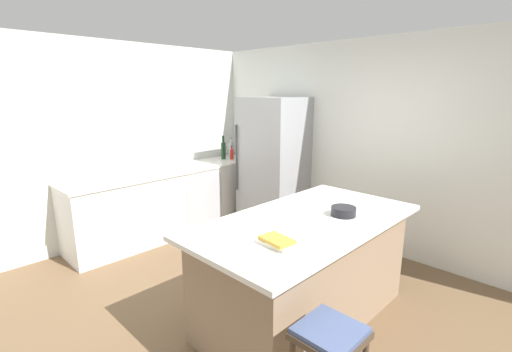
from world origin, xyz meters
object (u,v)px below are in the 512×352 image
at_px(sink_faucet, 144,161).
at_px(hot_sauce_bottle, 232,154).
at_px(cookbook_stack, 277,242).
at_px(wine_bottle, 223,150).
at_px(bar_stool, 329,347).
at_px(kitchen_island, 305,268).
at_px(whiskey_bottle, 241,151).
at_px(mixing_bowl, 343,211).
at_px(soda_bottle, 231,150).
at_px(refrigerator, 273,164).

bearing_deg(sink_faucet, hot_sauce_bottle, 86.16).
bearing_deg(cookbook_stack, wine_bottle, 145.91).
xyz_separation_m(bar_stool, cookbook_stack, (-0.58, 0.19, 0.41)).
bearing_deg(kitchen_island, wine_bottle, 153.44).
bearing_deg(bar_stool, hot_sauce_bottle, 146.43).
height_order(hot_sauce_bottle, wine_bottle, wine_bottle).
bearing_deg(whiskey_bottle, bar_stool, -35.85).
height_order(hot_sauce_bottle, mixing_bowl, hot_sauce_bottle).
height_order(whiskey_bottle, mixing_bowl, whiskey_bottle).
relative_size(hot_sauce_bottle, cookbook_stack, 0.85).
bearing_deg(soda_bottle, cookbook_stack, -36.34).
relative_size(hot_sauce_bottle, wine_bottle, 0.57).
xyz_separation_m(sink_faucet, wine_bottle, (0.00, 1.36, -0.01)).
relative_size(whiskey_bottle, wine_bottle, 0.75).
xyz_separation_m(soda_bottle, hot_sauce_bottle, (0.12, -0.09, -0.04)).
bearing_deg(hot_sauce_bottle, refrigerator, 2.94).
bearing_deg(refrigerator, hot_sauce_bottle, -177.06).
bearing_deg(soda_bottle, refrigerator, -2.76).
bearing_deg(mixing_bowl, whiskey_bottle, 154.30).
bearing_deg(kitchen_island, whiskey_bottle, 147.74).
relative_size(wine_bottle, cookbook_stack, 1.49).
height_order(refrigerator, soda_bottle, refrigerator).
relative_size(refrigerator, mixing_bowl, 8.81).
xyz_separation_m(wine_bottle, mixing_bowl, (2.78, -1.01, -0.10)).
distance_m(bar_stool, wine_bottle, 3.97).
relative_size(whiskey_bottle, hot_sauce_bottle, 1.31).
xyz_separation_m(kitchen_island, cookbook_stack, (0.17, -0.58, 0.49)).
bearing_deg(hot_sauce_bottle, wine_bottle, -136.53).
height_order(bar_stool, wine_bottle, wine_bottle).
xyz_separation_m(hot_sauce_bottle, wine_bottle, (-0.10, -0.09, 0.07)).
bearing_deg(sink_faucet, bar_stool, -11.91).
distance_m(sink_faucet, soda_bottle, 1.54).
height_order(kitchen_island, mixing_bowl, mixing_bowl).
bearing_deg(soda_bottle, mixing_bowl, -23.02).
relative_size(sink_faucet, wine_bottle, 0.80).
relative_size(kitchen_island, hot_sauce_bottle, 9.76).
bearing_deg(soda_bottle, whiskey_bottle, 38.90).
distance_m(soda_bottle, hot_sauce_bottle, 0.16).
xyz_separation_m(bar_stool, wine_bottle, (-3.35, 2.07, 0.52)).
relative_size(bar_stool, whiskey_bottle, 2.40).
bearing_deg(refrigerator, kitchen_island, -40.86).
xyz_separation_m(kitchen_island, wine_bottle, (-2.60, 1.30, 0.60)).
bearing_deg(cookbook_stack, bar_stool, -18.51).
relative_size(soda_bottle, cookbook_stack, 1.30).
height_order(refrigerator, sink_faucet, refrigerator).
distance_m(refrigerator, cookbook_stack, 2.72).
bearing_deg(wine_bottle, kitchen_island, -26.56).
distance_m(bar_stool, cookbook_stack, 0.73).
bearing_deg(cookbook_stack, kitchen_island, 106.36).
height_order(kitchen_island, bar_stool, kitchen_island).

